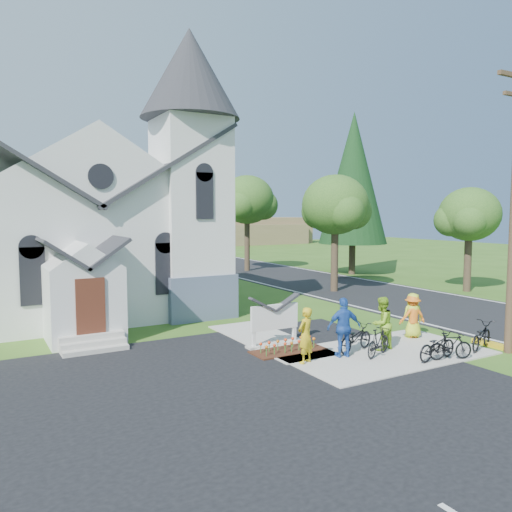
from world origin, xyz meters
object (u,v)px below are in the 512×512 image
cyclist_2 (344,327)px  cyclist_4 (413,315)px  bike_4 (481,336)px  cyclist_1 (382,323)px  church_sign (274,318)px  cyclist_3 (412,316)px  cyclist_0 (305,335)px  bike_0 (356,338)px  bike_2 (437,346)px  bike_1 (378,342)px  bike_3 (451,346)px

cyclist_2 → cyclist_4: bearing=-153.2°
cyclist_2 → cyclist_4: (3.94, 0.72, -0.13)m
bike_4 → cyclist_1: bearing=41.7°
church_sign → cyclist_2: size_ratio=1.12×
church_sign → cyclist_2: cyclist_2 is taller
cyclist_3 → cyclist_0: bearing=21.6°
bike_0 → cyclist_4: (3.18, 0.43, 0.38)m
cyclist_0 → bike_0: bearing=164.0°
bike_2 → bike_1: bearing=41.2°
cyclist_0 → bike_0: 2.29m
cyclist_2 → bike_3: 3.44m
cyclist_1 → bike_0: bearing=-28.4°
cyclist_1 → cyclist_4: cyclist_1 is taller
bike_3 → church_sign: bearing=61.3°
church_sign → bike_0: (1.93, -2.14, -0.50)m
cyclist_3 → cyclist_4: bearing=-140.1°
cyclist_0 → bike_3: cyclist_0 is taller
cyclist_4 → bike_2: bearing=71.9°
cyclist_2 → bike_2: (2.39, -1.75, -0.52)m
cyclist_4 → bike_4: cyclist_4 is taller
cyclist_4 → church_sign: bearing=-4.6°
church_sign → bike_1: (2.22, -2.93, -0.50)m
church_sign → cyclist_3: bearing=-18.7°
cyclist_2 → cyclist_1: bearing=-163.2°
bike_1 → bike_4: size_ratio=0.87×
cyclist_1 → bike_1: (-0.62, -0.51, -0.45)m
church_sign → bike_2: 5.52m
bike_1 → bike_4: bearing=-129.6°
cyclist_3 → bike_2: bearing=73.2°
cyclist_3 → bike_3: 2.93m
church_sign → cyclist_4: size_ratio=1.30×
bike_3 → cyclist_1: bearing=48.4°
bike_3 → cyclist_4: cyclist_4 is taller
church_sign → cyclist_1: (2.84, -2.42, -0.05)m
bike_2 → bike_0: bearing=32.9°
church_sign → cyclist_0: 2.38m
cyclist_1 → cyclist_2: bearing=-10.9°
cyclist_1 → cyclist_2: size_ratio=0.94×
bike_3 → cyclist_2: bearing=74.0°
cyclist_2 → bike_2: 3.01m
cyclist_0 → cyclist_3: bearing=165.2°
church_sign → bike_4: size_ratio=1.21×
cyclist_0 → bike_1: cyclist_0 is taller
cyclist_0 → cyclist_4: cyclist_0 is taller
bike_2 → cyclist_0: bearing=59.1°
bike_1 → bike_3: size_ratio=1.05×
cyclist_3 → bike_4: cyclist_3 is taller
bike_1 → bike_4: (3.68, -1.15, 0.00)m
bike_0 → bike_2: bike_0 is taller
bike_4 → cyclist_2: bearing=51.0°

